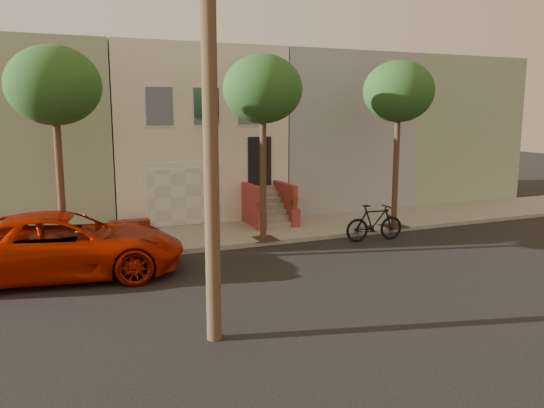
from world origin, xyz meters
name	(u,v)px	position (x,y,z in m)	size (l,w,h in m)	color
ground	(283,277)	(0.00, 0.00, 0.00)	(90.00, 90.00, 0.00)	black
sidewalk	(223,235)	(0.00, 5.35, 0.07)	(40.00, 3.70, 0.15)	gray
house_row	(182,132)	(0.00, 11.19, 3.64)	(33.10, 11.70, 7.00)	beige
tree_left	(54,87)	(-5.50, 3.90, 5.26)	(2.70, 2.57, 6.30)	#2D2116
tree_mid	(263,90)	(1.00, 3.90, 5.26)	(2.70, 2.57, 6.30)	#2D2116
tree_right	(399,92)	(6.50, 3.90, 5.26)	(2.70, 2.57, 6.30)	#2D2116
pickup_truck	(64,245)	(-5.55, 2.49, 0.90)	(3.00, 6.51, 1.81)	#AB1800
motorcycle	(374,223)	(4.77, 2.67, 0.66)	(0.62, 2.19, 1.32)	black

